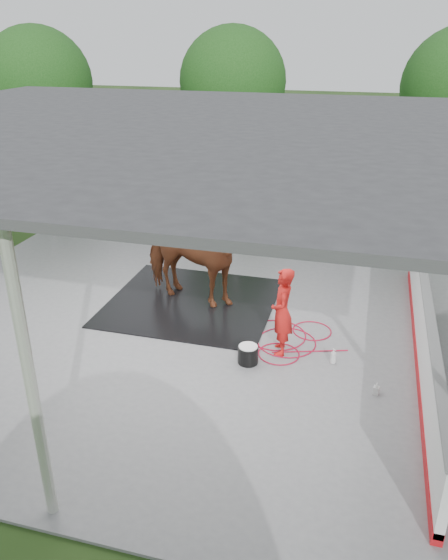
% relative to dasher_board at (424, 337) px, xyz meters
% --- Properties ---
extents(ground, '(100.00, 100.00, 0.00)m').
position_rel_dasher_board_xyz_m(ground, '(-4.60, 0.00, -0.59)').
color(ground, '#1E3814').
extents(concrete_slab, '(12.00, 10.00, 0.05)m').
position_rel_dasher_board_xyz_m(concrete_slab, '(-4.60, 0.00, -0.57)').
color(concrete_slab, slate).
rests_on(concrete_slab, ground).
extents(pavilion_structure, '(12.60, 10.60, 4.05)m').
position_rel_dasher_board_xyz_m(pavilion_structure, '(-4.60, -0.00, 3.37)').
color(pavilion_structure, beige).
rests_on(pavilion_structure, ground).
extents(dasher_board, '(0.16, 8.00, 1.15)m').
position_rel_dasher_board_xyz_m(dasher_board, '(0.00, 0.00, 0.00)').
color(dasher_board, '#AE0E14').
rests_on(dasher_board, concrete_slab).
extents(tree_belt, '(28.00, 28.00, 5.80)m').
position_rel_dasher_board_xyz_m(tree_belt, '(-4.30, 0.90, 3.20)').
color(tree_belt, '#382314').
rests_on(tree_belt, ground).
extents(rubber_mat, '(3.57, 3.35, 0.03)m').
position_rel_dasher_board_xyz_m(rubber_mat, '(-4.73, 1.22, -0.53)').
color(rubber_mat, black).
rests_on(rubber_mat, concrete_slab).
extents(horse, '(2.73, 1.72, 2.13)m').
position_rel_dasher_board_xyz_m(horse, '(-4.73, 1.22, 0.55)').
color(horse, brown).
rests_on(horse, rubber_mat).
extents(handler, '(0.51, 0.67, 1.68)m').
position_rel_dasher_board_xyz_m(handler, '(-2.49, -0.27, 0.29)').
color(handler, red).
rests_on(handler, concrete_slab).
extents(wash_bucket, '(0.37, 0.37, 0.34)m').
position_rel_dasher_board_xyz_m(wash_bucket, '(-3.00, -0.79, -0.37)').
color(wash_bucket, black).
rests_on(wash_bucket, concrete_slab).
extents(soap_bottle_a, '(0.16, 0.16, 0.29)m').
position_rel_dasher_board_xyz_m(soap_bottle_a, '(-1.51, -0.40, -0.40)').
color(soap_bottle_a, silver).
rests_on(soap_bottle_a, concrete_slab).
extents(soap_bottle_b, '(0.11, 0.12, 0.21)m').
position_rel_dasher_board_xyz_m(soap_bottle_b, '(-0.74, -1.15, -0.44)').
color(soap_bottle_b, '#338CD8').
rests_on(soap_bottle_b, concrete_slab).
extents(hose_coil, '(2.02, 1.80, 0.02)m').
position_rel_dasher_board_xyz_m(hose_coil, '(-2.47, 0.17, -0.53)').
color(hose_coil, '#AA0C2B').
rests_on(hose_coil, concrete_slab).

